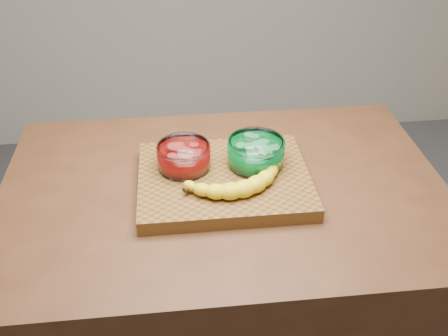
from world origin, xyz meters
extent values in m
cube|color=#4B2A16|center=(0.00, 0.00, 0.45)|extent=(1.20, 0.80, 0.90)
cube|color=brown|center=(0.00, 0.00, 0.92)|extent=(0.45, 0.35, 0.04)
cylinder|color=white|center=(-0.10, 0.05, 0.97)|extent=(0.14, 0.14, 0.07)
cylinder|color=red|center=(-0.10, 0.05, 0.96)|extent=(0.12, 0.12, 0.04)
cylinder|color=#F4534D|center=(-0.10, 0.05, 0.99)|extent=(0.11, 0.11, 0.02)
cylinder|color=white|center=(0.09, 0.04, 0.98)|extent=(0.15, 0.15, 0.07)
cylinder|color=#029230|center=(0.09, 0.04, 0.97)|extent=(0.13, 0.13, 0.04)
cylinder|color=#6AE284|center=(0.09, 0.04, 0.99)|extent=(0.12, 0.12, 0.02)
camera|label=1|loc=(-0.11, -1.06, 1.72)|focal=40.00mm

